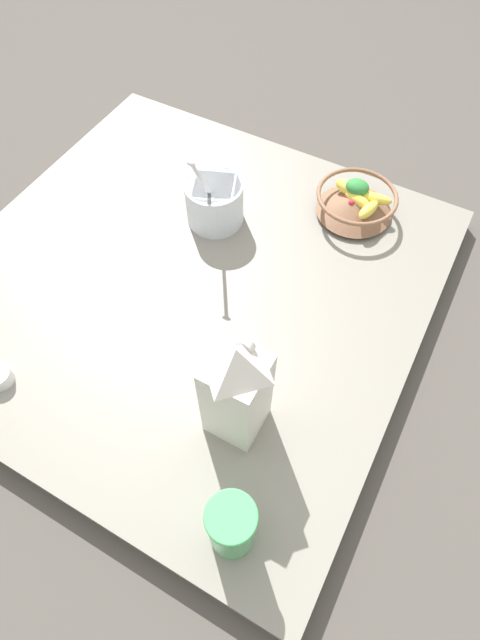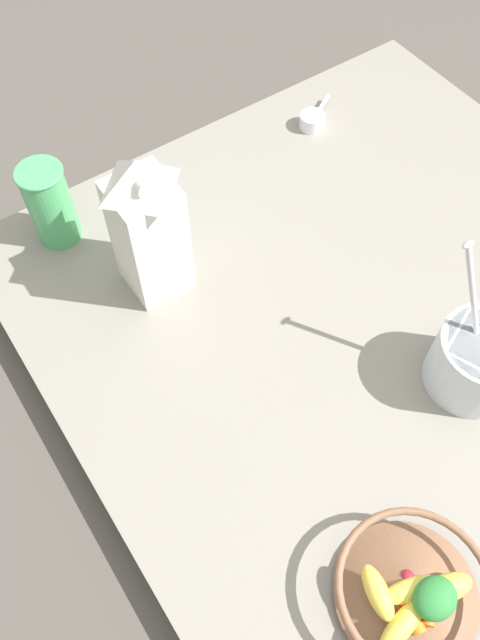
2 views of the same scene
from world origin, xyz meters
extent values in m
plane|color=#4C4742|center=(0.00, 0.00, 0.00)|extent=(6.00, 6.00, 0.00)
cube|color=gray|center=(0.00, 0.00, 0.02)|extent=(1.00, 1.00, 0.05)
cylinder|color=brown|center=(-0.25, -0.35, 0.05)|extent=(0.10, 0.10, 0.01)
cone|color=brown|center=(-0.25, -0.35, 0.08)|extent=(0.18, 0.18, 0.05)
torus|color=brown|center=(-0.25, -0.35, 0.11)|extent=(0.19, 0.19, 0.01)
ellipsoid|color=#EFD64C|center=(-0.25, -0.35, 0.10)|extent=(0.08, 0.05, 0.03)
ellipsoid|color=#EFD64C|center=(-0.28, -0.37, 0.10)|extent=(0.08, 0.04, 0.03)
ellipsoid|color=#EFD64C|center=(-0.28, -0.33, 0.10)|extent=(0.04, 0.07, 0.03)
ellipsoid|color=#EFD64C|center=(-0.21, -0.37, 0.10)|extent=(0.07, 0.05, 0.03)
cylinder|color=orange|center=(-0.24, -0.38, 0.09)|extent=(0.04, 0.04, 0.02)
cylinder|color=orange|center=(-0.26, -0.37, 0.09)|extent=(0.03, 0.04, 0.02)
sphere|color=red|center=(-0.22, -0.36, 0.09)|extent=(0.01, 0.01, 0.01)
sphere|color=red|center=(-0.26, -0.36, 0.09)|extent=(0.02, 0.02, 0.02)
sphere|color=red|center=(-0.24, -0.34, 0.09)|extent=(0.02, 0.02, 0.02)
sphere|color=red|center=(-0.28, -0.36, 0.09)|extent=(0.01, 0.01, 0.01)
sphere|color=red|center=(-0.25, -0.37, 0.09)|extent=(0.02, 0.02, 0.02)
ellipsoid|color=#2D7F38|center=(-0.24, -0.37, 0.11)|extent=(0.06, 0.05, 0.03)
cube|color=silver|center=(-0.25, 0.23, 0.15)|extent=(0.09, 0.09, 0.21)
pyramid|color=silver|center=(-0.25, 0.23, 0.29)|extent=(0.09, 0.09, 0.05)
cylinder|color=white|center=(-0.25, 0.21, 0.28)|extent=(0.03, 0.01, 0.03)
cylinder|color=silver|center=(0.03, -0.18, 0.10)|extent=(0.13, 0.13, 0.10)
cylinder|color=silver|center=(0.03, -0.14, 0.19)|extent=(0.02, 0.10, 0.18)
ellipsoid|color=silver|center=(0.03, -0.09, 0.28)|extent=(0.02, 0.02, 0.01)
cylinder|color=#4CB266|center=(-0.34, 0.41, 0.12)|extent=(0.07, 0.07, 0.15)
torus|color=#4CB266|center=(-0.34, 0.41, 0.19)|extent=(0.08, 0.08, 0.01)
cylinder|color=white|center=(0.18, 0.38, 0.06)|extent=(0.05, 0.05, 0.03)
cylinder|color=white|center=(0.23, 0.41, 0.06)|extent=(0.06, 0.04, 0.01)
camera|label=1|loc=(-0.42, 0.53, 0.91)|focal=28.00mm
camera|label=2|loc=(-0.48, -0.34, 0.88)|focal=35.00mm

